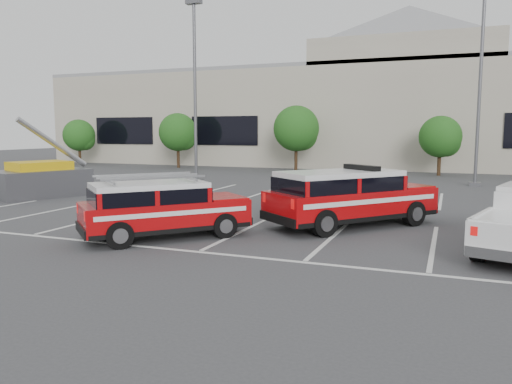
% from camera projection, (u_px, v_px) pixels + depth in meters
% --- Properties ---
extents(ground, '(120.00, 120.00, 0.00)m').
position_uv_depth(ground, '(243.00, 231.00, 14.97)').
color(ground, '#3A3A3C').
rests_on(ground, ground).
extents(stall_markings, '(23.00, 15.00, 0.01)m').
position_uv_depth(stall_markings, '(289.00, 209.00, 19.13)').
color(stall_markings, silver).
rests_on(stall_markings, ground).
extents(convention_building, '(60.00, 16.99, 13.20)m').
position_uv_depth(convention_building, '(385.00, 111.00, 43.79)').
color(convention_building, '#B5AF99').
rests_on(convention_building, ground).
extents(tree_far_left, '(2.77, 2.77, 3.99)m').
position_uv_depth(tree_far_left, '(80.00, 136.00, 44.05)').
color(tree_far_left, '#3F2B19').
rests_on(tree_far_left, ground).
extents(tree_left, '(3.07, 3.07, 4.42)m').
position_uv_depth(tree_left, '(179.00, 133.00, 40.41)').
color(tree_left, '#3F2B19').
rests_on(tree_left, ground).
extents(tree_mid_left, '(3.37, 3.37, 4.85)m').
position_uv_depth(tree_mid_left, '(298.00, 130.00, 36.76)').
color(tree_mid_left, '#3F2B19').
rests_on(tree_mid_left, ground).
extents(tree_mid_right, '(2.77, 2.77, 3.99)m').
position_uv_depth(tree_mid_right, '(442.00, 138.00, 33.21)').
color(tree_mid_right, '#3F2B19').
rests_on(tree_mid_right, ground).
extents(light_pole_left, '(0.90, 0.60, 10.24)m').
position_uv_depth(light_pole_left, '(195.00, 92.00, 28.33)').
color(light_pole_left, '#59595E').
rests_on(light_pole_left, ground).
extents(light_pole_mid, '(0.90, 0.60, 10.24)m').
position_uv_depth(light_pole_mid, '(480.00, 89.00, 26.60)').
color(light_pole_mid, '#59595E').
rests_on(light_pole_mid, ground).
extents(fire_chief_suv, '(5.02, 5.45, 1.92)m').
position_uv_depth(fire_chief_suv, '(349.00, 202.00, 15.59)').
color(fire_chief_suv, '#A4070A').
rests_on(fire_chief_suv, ground).
extents(ladder_suv, '(4.34, 4.54, 1.78)m').
position_uv_depth(ladder_suv, '(162.00, 213.00, 13.92)').
color(ladder_suv, '#A4070A').
rests_on(ladder_suv, ground).
extents(utility_rig, '(4.74, 4.59, 3.62)m').
position_uv_depth(utility_rig, '(37.00, 181.00, 22.81)').
color(utility_rig, '#59595E').
rests_on(utility_rig, ground).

